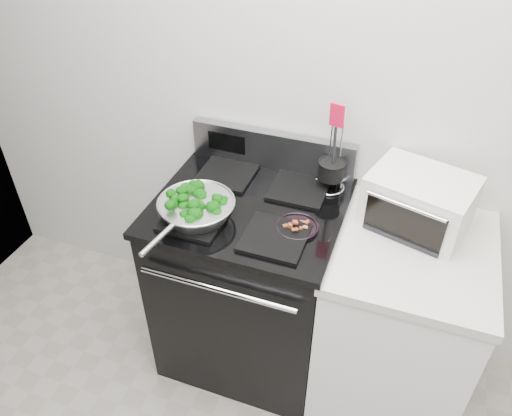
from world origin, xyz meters
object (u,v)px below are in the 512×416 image
at_px(bacon_plate, 297,225).
at_px(toaster_oven, 419,201).
at_px(gas_range, 250,281).
at_px(skillet, 196,208).
at_px(utensil_holder, 331,174).

bearing_deg(bacon_plate, toaster_oven, 27.90).
xyz_separation_m(gas_range, skillet, (-0.17, -0.16, 0.51)).
height_order(gas_range, toaster_oven, toaster_oven).
xyz_separation_m(skillet, bacon_plate, (0.40, 0.07, -0.03)).
bearing_deg(toaster_oven, bacon_plate, -136.25).
bearing_deg(toaster_oven, gas_range, -152.01).
xyz_separation_m(skillet, toaster_oven, (0.83, 0.30, 0.03)).
relative_size(skillet, toaster_oven, 1.10).
relative_size(gas_range, skillet, 2.28).
distance_m(skillet, bacon_plate, 0.41).
relative_size(gas_range, toaster_oven, 2.51).
bearing_deg(bacon_plate, utensil_holder, 79.55).
height_order(skillet, toaster_oven, toaster_oven).
bearing_deg(skillet, bacon_plate, 19.46).
height_order(gas_range, skillet, gas_range).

